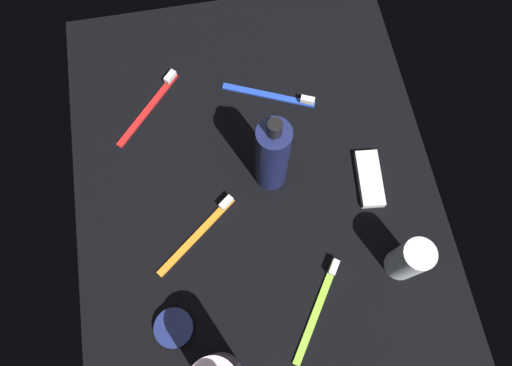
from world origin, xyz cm
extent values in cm
cube|color=black|center=(0.00, 0.00, -0.60)|extent=(84.00, 64.00, 1.20)
cylinder|color=#181E4C|center=(-1.88, 2.99, 9.09)|extent=(5.45, 5.45, 18.18)
cylinder|color=black|center=(-1.88, 2.99, 19.58)|extent=(2.20, 2.20, 2.80)
cylinder|color=silver|center=(17.64, 21.39, 5.46)|extent=(5.09, 5.09, 10.93)
cube|color=blue|center=(-18.03, 5.62, 0.45)|extent=(8.24, 17.00, 0.90)
cube|color=white|center=(-15.05, 12.50, 1.50)|extent=(2.04, 2.82, 1.20)
cube|color=orange|center=(6.72, -11.55, 0.45)|extent=(12.02, 14.93, 0.90)
cube|color=white|center=(2.11, -5.64, 1.50)|extent=(2.47, 2.73, 1.20)
cube|color=#8CD133|center=(22.50, 6.05, 0.45)|extent=(15.64, 10.99, 0.90)
cube|color=white|center=(16.26, 10.22, 1.50)|extent=(2.77, 2.36, 1.20)
cube|color=red|center=(-19.03, -17.38, 0.45)|extent=(14.11, 13.01, 0.90)
cube|color=white|center=(-24.57, -12.32, 1.50)|extent=(2.66, 2.56, 1.20)
cube|color=white|center=(1.98, 20.22, 0.75)|extent=(10.76, 5.06, 1.50)
cylinder|color=navy|center=(21.12, -17.05, 0.87)|extent=(6.26, 6.26, 1.73)
camera|label=1|loc=(25.10, -4.45, 77.37)|focal=32.03mm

